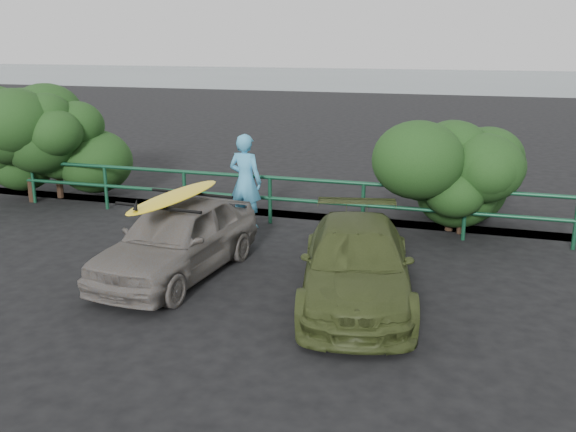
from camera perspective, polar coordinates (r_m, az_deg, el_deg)
name	(u,v)px	position (r m, az deg, el deg)	size (l,w,h in m)	color
ground	(96,307)	(9.94, -16.69, -7.76)	(80.00, 80.00, 0.00)	black
ocean	(437,79)	(67.81, 13.14, 11.82)	(200.00, 200.00, 0.00)	slate
guardrail	(226,196)	(13.96, -5.49, 1.76)	(14.00, 0.08, 1.04)	#124028
shrub_left	(48,148)	(16.57, -20.58, 5.70)	(3.20, 2.40, 2.57)	#1D4017
shrub_right	(468,184)	(13.29, 15.67, 2.77)	(3.20, 2.40, 2.05)	#1D4017
sedan	(177,239)	(10.74, -9.83, -2.00)	(1.49, 3.69, 1.26)	#655F5A
olive_vehicle	(356,264)	(9.63, 6.10, -4.23)	(1.61, 3.97, 1.15)	#37421D
man	(245,181)	(13.25, -3.80, 3.10)	(0.72, 0.47, 1.96)	#439ECB
roof_rack	(175,200)	(10.56, -9.99, 1.39)	(1.55, 1.09, 0.05)	black
surfboard	(175,196)	(10.54, -10.01, 1.73)	(0.54, 2.60, 0.08)	yellow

